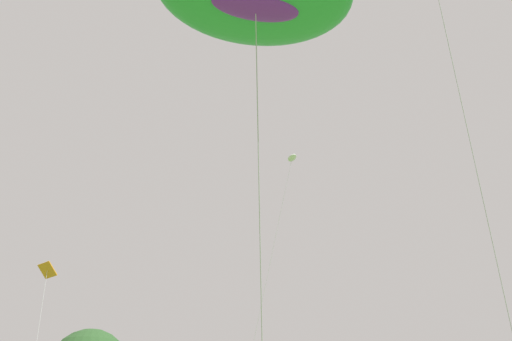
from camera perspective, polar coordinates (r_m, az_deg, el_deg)
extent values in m
ellipsoid|color=purple|center=(12.84, -0.05, 17.46)|extent=(2.25, 1.85, 0.34)
cylinder|color=#B2B2B7|center=(11.89, 0.49, -9.35)|extent=(3.17, 2.82, 10.75)
cube|color=orange|center=(25.74, -21.89, -10.09)|extent=(0.73, 0.81, 0.64)
ellipsoid|color=white|center=(27.37, 3.98, 1.40)|extent=(0.87, 0.90, 0.30)
cylinder|color=#B2B2B7|center=(25.11, 0.73, -13.88)|extent=(1.76, 2.76, 14.59)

